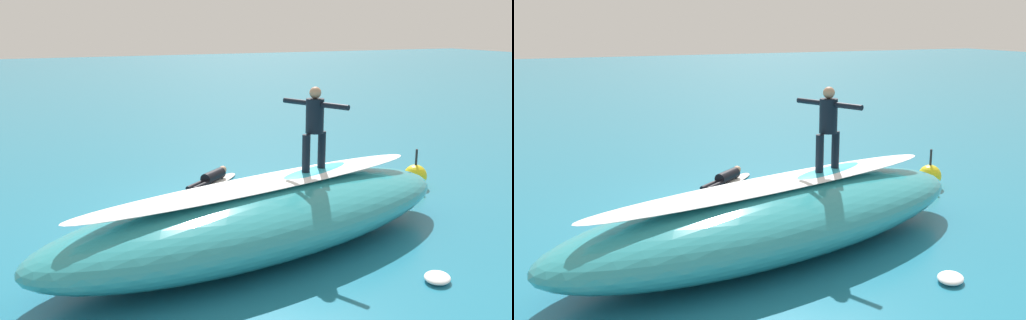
% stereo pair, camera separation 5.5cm
% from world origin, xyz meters
% --- Properties ---
extents(ground_plane, '(120.00, 120.00, 0.00)m').
position_xyz_m(ground_plane, '(0.00, 0.00, 0.00)').
color(ground_plane, teal).
extents(wave_crest, '(9.38, 4.95, 1.26)m').
position_xyz_m(wave_crest, '(-0.02, 2.32, 0.63)').
color(wave_crest, teal).
rests_on(wave_crest, ground_plane).
extents(wave_foam_lip, '(7.62, 2.80, 0.08)m').
position_xyz_m(wave_foam_lip, '(-0.02, 2.32, 1.30)').
color(wave_foam_lip, white).
rests_on(wave_foam_lip, wave_crest).
extents(surfboard_riding, '(2.29, 1.36, 0.10)m').
position_xyz_m(surfboard_riding, '(-1.20, 2.03, 1.30)').
color(surfboard_riding, '#33B2D1').
rests_on(surfboard_riding, wave_crest).
extents(surfer_riding, '(0.68, 1.45, 1.61)m').
position_xyz_m(surfer_riding, '(-1.20, 2.03, 2.29)').
color(surfer_riding, black).
rests_on(surfer_riding, surfboard_riding).
extents(surfboard_paddling, '(2.02, 1.79, 0.06)m').
position_xyz_m(surfboard_paddling, '(-0.73, -2.41, 0.03)').
color(surfboard_paddling, silver).
rests_on(surfboard_paddling, ground_plane).
extents(surfer_paddling, '(1.43, 1.23, 0.31)m').
position_xyz_m(surfer_paddling, '(-0.63, -2.32, 0.20)').
color(surfer_paddling, black).
rests_on(surfer_paddling, surfboard_paddling).
extents(buoy_marker, '(0.58, 0.58, 0.99)m').
position_xyz_m(buoy_marker, '(-5.35, -0.01, 0.30)').
color(buoy_marker, yellow).
rests_on(buoy_marker, ground_plane).
extents(foam_patch_near, '(0.69, 0.69, 0.13)m').
position_xyz_m(foam_patch_near, '(-2.03, 4.74, 0.07)').
color(foam_patch_near, white).
rests_on(foam_patch_near, ground_plane).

